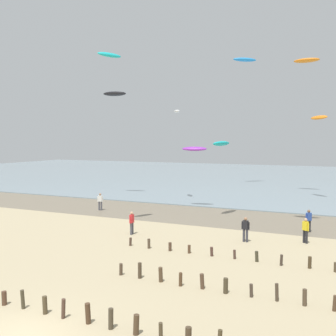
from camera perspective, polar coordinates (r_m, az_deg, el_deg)
name	(u,v)px	position (r m, az deg, el deg)	size (l,w,h in m)	color
wet_sand_strip	(216,217)	(35.74, 7.10, -7.11)	(120.00, 8.56, 0.01)	#7A6D59
sea	(279,178)	(73.86, 16.03, -1.38)	(160.00, 70.00, 0.10)	#7F939E
groyne_near	(153,329)	(14.70, -2.18, -22.52)	(13.75, 0.39, 0.83)	#4D3426
groyne_mid	(248,289)	(18.44, 11.65, -16.96)	(13.67, 0.35, 0.80)	#493A2C
person_nearest_camera	(132,222)	(28.96, -5.33, -7.91)	(0.22, 0.57, 1.71)	#4C4C56
person_mid_beach	(100,201)	(39.09, -9.91, -4.81)	(0.54, 0.33, 1.71)	#4C4C56
person_by_waterline	(309,220)	(31.39, 19.92, -7.20)	(0.43, 0.43, 1.71)	#232328
person_left_flank	(305,230)	(28.07, 19.51, -8.52)	(0.47, 0.39, 1.71)	#232328
person_trailing_behind	(245,229)	(27.31, 11.29, -8.71)	(0.57, 0.26, 1.71)	#383842
kite_aloft_2	(115,94)	(48.63, -7.84, 10.74)	(2.89, 0.93, 0.46)	black
kite_aloft_3	(109,55)	(31.69, -8.59, 16.07)	(2.08, 0.66, 0.33)	#19B2B7
kite_aloft_5	(307,60)	(52.16, 19.65, 14.64)	(3.08, 0.98, 0.49)	orange
kite_aloft_7	(245,60)	(60.09, 11.18, 15.32)	(3.59, 1.15, 0.57)	#2384D1
kite_aloft_8	(221,144)	(35.15, 7.81, 3.58)	(2.45, 0.78, 0.39)	#19B2B7
kite_aloft_11	(194,149)	(39.30, 3.89, 2.83)	(2.50, 0.80, 0.40)	purple
kite_aloft_12	(177,111)	(44.20, 1.32, 8.31)	(1.91, 0.61, 0.31)	white
kite_aloft_13	(319,117)	(47.64, 21.26, 6.92)	(2.50, 0.80, 0.40)	orange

